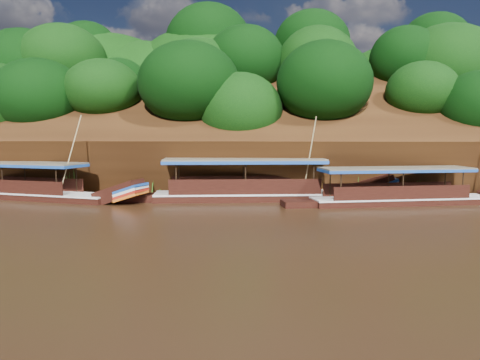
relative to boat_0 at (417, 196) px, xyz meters
name	(u,v)px	position (x,y,z in m)	size (l,w,h in m)	color
ground	(230,224)	(-10.76, -6.98, -0.50)	(160.00, 160.00, 0.00)	black
riverbank	(251,158)	(-10.77, 15.74, 1.38)	(120.00, 30.06, 19.40)	black
boat_0	(417,196)	(0.00, 0.00, 0.00)	(13.79, 4.68, 5.44)	black
boat_1	(269,191)	(-8.97, 1.01, 0.10)	(15.53, 4.08, 5.78)	black
boat_2	(34,191)	(-24.24, 0.46, 0.03)	(15.11, 5.54, 5.83)	black
reeds	(210,183)	(-13.03, 2.63, 0.36)	(49.47, 2.27, 2.06)	#33711C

